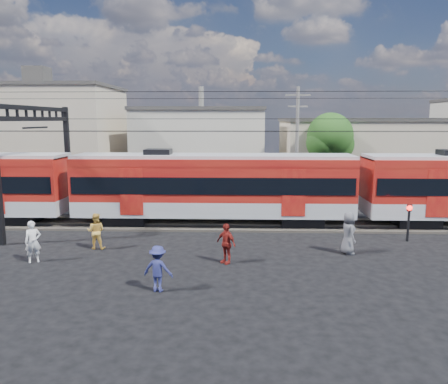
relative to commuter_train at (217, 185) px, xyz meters
The scene contains 17 objects.
ground 8.37m from the commuter_train, 93.70° to the right, with size 120.00×120.00×0.00m, color black.
track_bed 2.40m from the commuter_train, behind, with size 70.00×3.40×0.12m, color #2D2823.
rail_near 2.40m from the commuter_train, 124.59° to the right, with size 70.00×0.12×0.12m, color #59544C.
rail_far 2.40m from the commuter_train, 124.59° to the left, with size 70.00×0.12×0.12m, color #59544C.
commuter_train is the anchor object (origin of this frame).
catenary 9.57m from the commuter_train, behind, with size 70.00×9.30×7.52m.
building_west 23.83m from the commuter_train, 137.59° to the left, with size 14.28×10.20×9.30m.
building_midwest 19.21m from the commuter_train, 97.55° to the left, with size 12.24×12.24×7.30m.
building_mideast 20.94m from the commuter_train, 49.88° to the left, with size 16.32×10.20×6.30m.
utility_pole_mid 9.14m from the commuter_train, 51.93° to the left, with size 1.80×0.24×8.50m.
tree_near 13.50m from the commuter_train, 49.34° to the left, with size 3.82×3.64×6.72m.
pedestrian_a 10.53m from the commuter_train, 137.38° to the right, with size 0.67×0.44×1.83m, color silver.
pedestrian_b 7.65m from the commuter_train, 138.15° to the right, with size 0.85×0.66×1.74m, color gold.
pedestrian_c 10.40m from the commuter_train, 99.14° to the right, with size 1.10×0.63×1.70m, color navy.
pedestrian_d 7.12m from the commuter_train, 84.00° to the right, with size 1.03×0.43×1.76m, color maroon.
pedestrian_e 8.43m from the commuter_train, 40.35° to the right, with size 0.96×0.62×1.96m, color #515157.
crossing_signal 10.46m from the commuter_train, 17.70° to the right, with size 0.28×0.28×1.92m.
Camera 1 is at (1.78, -17.12, 6.15)m, focal length 35.00 mm.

